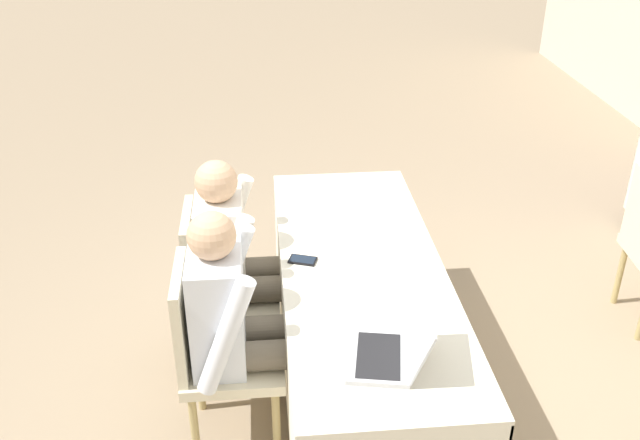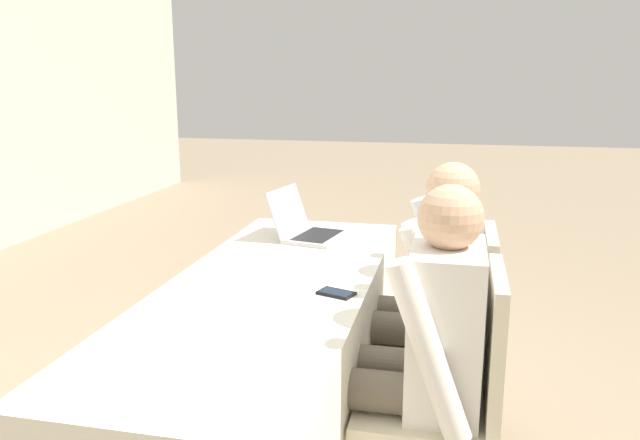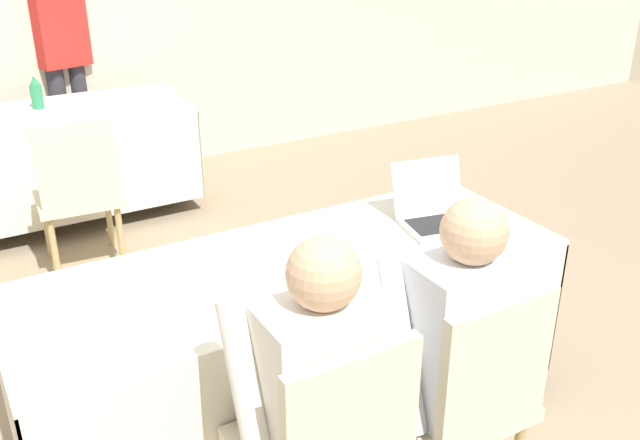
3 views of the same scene
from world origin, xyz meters
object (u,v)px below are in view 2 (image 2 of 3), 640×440
at_px(laptop, 308,229).
at_px(person_white_shirt, 428,289).
at_px(cell_phone, 336,293).
at_px(person_checkered_shirt, 420,341).
at_px(chair_near_right, 453,329).
at_px(chair_near_left, 451,391).

height_order(laptop, person_white_shirt, person_white_shirt).
relative_size(cell_phone, person_checkered_shirt, 0.12).
relative_size(person_checkered_shirt, person_white_shirt, 1.00).
bearing_deg(cell_phone, chair_near_right, -32.81).
xyz_separation_m(laptop, chair_near_left, (-0.92, -0.69, -0.27)).
height_order(laptop, chair_near_right, laptop).
relative_size(laptop, chair_near_left, 0.41).
xyz_separation_m(laptop, person_white_shirt, (-0.42, -0.58, -0.11)).
xyz_separation_m(chair_near_right, person_white_shirt, (0.00, 0.10, 0.16)).
height_order(chair_near_right, person_white_shirt, person_white_shirt).
bearing_deg(laptop, person_white_shirt, -114.65).
distance_m(laptop, cell_phone, 0.79).
relative_size(chair_near_left, chair_near_right, 1.00).
bearing_deg(person_checkered_shirt, chair_near_right, 168.42).
xyz_separation_m(chair_near_left, person_checkered_shirt, (-0.00, 0.10, 0.16)).
relative_size(cell_phone, chair_near_left, 0.16).
bearing_deg(cell_phone, person_checkered_shirt, -101.75).
distance_m(chair_near_left, person_white_shirt, 0.54).
height_order(laptop, chair_near_left, laptop).
bearing_deg(laptop, person_checkered_shirt, -136.68).
bearing_deg(person_white_shirt, chair_near_left, 11.58).
distance_m(chair_near_right, person_checkered_shirt, 0.54).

